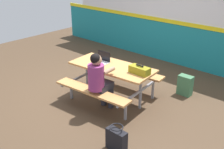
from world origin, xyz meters
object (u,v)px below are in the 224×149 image
backpack_dark (185,85)px  tote_bag_bright (116,140)px  student_nearer (99,78)px  laptop_silver (102,60)px  toolbox_grey (140,70)px  picnic_table_main (112,73)px

backpack_dark → tote_bag_bright: (0.12, -2.38, -0.02)m
student_nearer → laptop_silver: 0.72m
backpack_dark → tote_bag_bright: backpack_dark is taller
student_nearer → tote_bag_bright: size_ratio=2.81×
toolbox_grey → backpack_dark: 1.34m
picnic_table_main → toolbox_grey: (0.64, 0.06, 0.24)m
picnic_table_main → student_nearer: (0.16, -0.54, 0.13)m
toolbox_grey → tote_bag_bright: 1.49m
laptop_silver → tote_bag_bright: laptop_silver is taller
picnic_table_main → toolbox_grey: 0.69m
picnic_table_main → toolbox_grey: size_ratio=4.48×
student_nearer → backpack_dark: student_nearer is taller
toolbox_grey → tote_bag_bright: (0.53, -1.25, -0.62)m
laptop_silver → backpack_dark: (1.34, 1.17, -0.57)m
laptop_silver → picnic_table_main: bearing=-2.2°
student_nearer → toolbox_grey: size_ratio=3.02×
student_nearer → toolbox_grey: 0.78m
student_nearer → tote_bag_bright: 1.30m
student_nearer → tote_bag_bright: student_nearer is taller
laptop_silver → backpack_dark: size_ratio=0.77×
backpack_dark → laptop_silver: bearing=-138.8°
toolbox_grey → student_nearer: bearing=-128.5°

